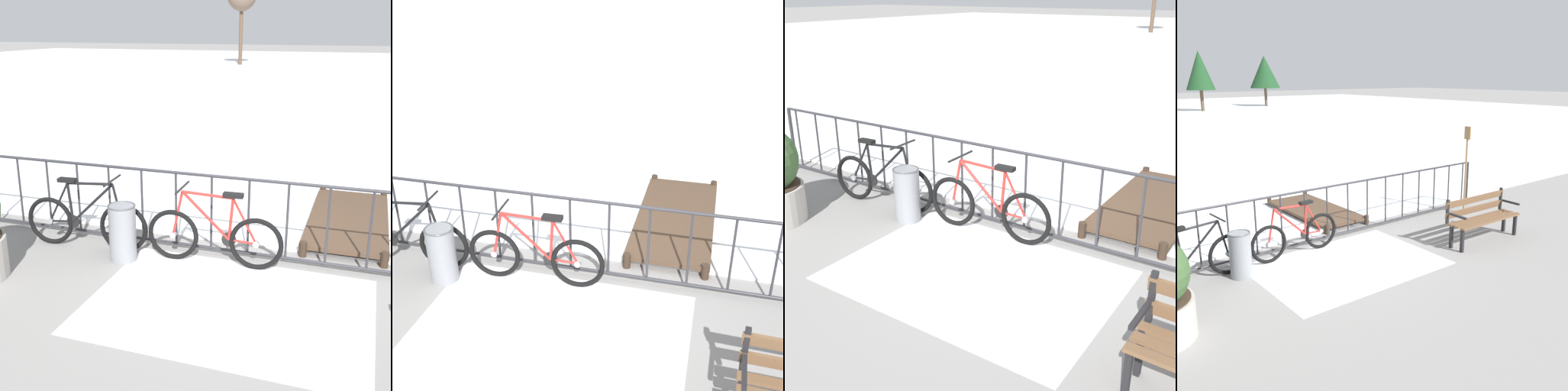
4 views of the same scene
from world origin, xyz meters
TOP-DOWN VIEW (x-y plane):
  - ground_plane at (0.00, 0.00)m, footprint 160.00×160.00m
  - snow_patch at (0.09, -1.20)m, footprint 2.95×2.14m
  - railing_fence at (-0.00, 0.00)m, footprint 9.06×0.06m
  - bicycle_near_railing at (-0.36, -0.28)m, footprint 1.71×0.52m
  - bicycle_second at (-2.10, -0.34)m, footprint 1.71×0.52m
  - trash_bin at (-1.47, -0.53)m, footprint 0.35×0.35m
  - wooden_dock at (1.15, 1.57)m, footprint 1.10×2.64m

SIDE VIEW (x-z plane):
  - ground_plane at x=0.00m, z-range 0.00..0.00m
  - snow_patch at x=0.09m, z-range 0.00..0.01m
  - wooden_dock at x=1.15m, z-range 0.02..0.22m
  - bicycle_near_railing at x=-0.36m, z-range -0.12..0.86m
  - bicycle_second at x=-2.10m, z-range -0.12..0.86m
  - trash_bin at x=-1.47m, z-range 0.01..0.74m
  - railing_fence at x=0.00m, z-range 0.02..1.09m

